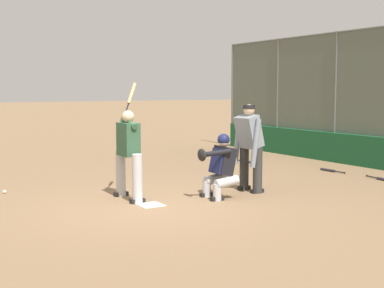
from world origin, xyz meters
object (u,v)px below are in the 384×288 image
object	(u,v)px
spare_bat_third_base_side	(383,179)
baseball_loose	(5,192)
spare_bat_by_padding	(222,164)
spare_bat_first_base_side	(330,170)
batter_at_plate	(128,151)
spare_bat_near_backstop	(250,162)
umpire_home	(249,145)
catcher_behind_plate	(220,165)

from	to	relation	value
spare_bat_third_base_side	baseball_loose	xyz separation A→B (m)	(2.91, 7.82, 0.00)
spare_bat_by_padding	spare_bat_first_base_side	distance (m)	2.92
batter_at_plate	spare_bat_near_backstop	world-z (taller)	batter_at_plate
spare_bat_near_backstop	spare_bat_first_base_side	bearing A→B (deg)	15.19
spare_bat_near_backstop	baseball_loose	bearing A→B (deg)	-86.32
spare_bat_third_base_side	spare_bat_near_backstop	bearing A→B (deg)	-158.67
umpire_home	spare_bat_by_padding	size ratio (longest dim) A/B	2.52
catcher_behind_plate	spare_bat_by_padding	bearing A→B (deg)	-30.07
spare_bat_first_base_side	umpire_home	bearing A→B (deg)	105.40
spare_bat_near_backstop	spare_bat_by_padding	distance (m)	0.95
batter_at_plate	spare_bat_first_base_side	world-z (taller)	batter_at_plate
spare_bat_third_base_side	spare_bat_first_base_side	world-z (taller)	same
batter_at_plate	catcher_behind_plate	distance (m)	1.78
umpire_home	spare_bat_third_base_side	distance (m)	3.61
spare_bat_by_padding	spare_bat_third_base_side	bearing A→B (deg)	-106.22
batter_at_plate	spare_bat_first_base_side	distance (m)	5.93
spare_bat_near_backstop	spare_bat_third_base_side	world-z (taller)	same
umpire_home	spare_bat_third_base_side	bearing A→B (deg)	-102.49
spare_bat_first_base_side	spare_bat_by_padding	bearing A→B (deg)	34.82
umpire_home	batter_at_plate	bearing A→B (deg)	73.73
batter_at_plate	spare_bat_third_base_side	size ratio (longest dim) A/B	2.50
spare_bat_third_base_side	spare_bat_first_base_side	xyz separation A→B (m)	(1.63, 0.05, 0.00)
spare_bat_third_base_side	spare_bat_first_base_side	bearing A→B (deg)	-169.38
catcher_behind_plate	umpire_home	size ratio (longest dim) A/B	0.70
catcher_behind_plate	spare_bat_third_base_side	xyz separation A→B (m)	(-0.31, -4.32, -0.61)
spare_bat_near_backstop	spare_bat_first_base_side	distance (m)	2.42
catcher_behind_plate	baseball_loose	bearing A→B (deg)	57.80
catcher_behind_plate	spare_bat_third_base_side	size ratio (longest dim) A/B	1.40
spare_bat_third_base_side	baseball_loose	size ratio (longest dim) A/B	12.06
batter_at_plate	spare_bat_near_backstop	size ratio (longest dim) A/B	2.51
umpire_home	spare_bat_first_base_side	bearing A→B (deg)	-75.80
catcher_behind_plate	umpire_home	world-z (taller)	umpire_home
umpire_home	baseball_loose	bearing A→B (deg)	57.86
catcher_behind_plate	spare_bat_first_base_side	xyz separation A→B (m)	(1.32, -4.27, -0.61)
spare_bat_by_padding	spare_bat_first_base_side	bearing A→B (deg)	-93.67
catcher_behind_plate	spare_bat_near_backstop	size ratio (longest dim) A/B	1.41
umpire_home	spare_bat_near_backstop	bearing A→B (deg)	-41.04
spare_bat_by_padding	baseball_loose	distance (m)	6.09
batter_at_plate	catcher_behind_plate	xyz separation A→B (m)	(-0.77, -1.57, -0.28)
umpire_home	baseball_loose	distance (m)	5.06
batter_at_plate	spare_bat_first_base_side	size ratio (longest dim) A/B	2.77
spare_bat_by_padding	baseball_loose	world-z (taller)	baseball_loose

